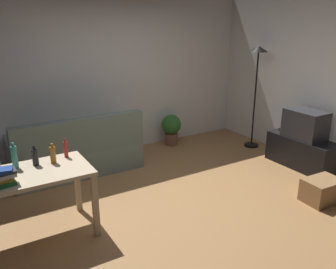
{
  "coord_description": "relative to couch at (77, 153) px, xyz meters",
  "views": [
    {
      "loc": [
        -2.23,
        -3.34,
        2.24
      ],
      "look_at": [
        0.1,
        0.5,
        0.75
      ],
      "focal_mm": 37.24,
      "sensor_mm": 36.0,
      "label": 1
    }
  ],
  "objects": [
    {
      "name": "ground_plane",
      "position": [
        0.86,
        -1.59,
        -0.32
      ],
      "size": [
        5.2,
        4.4,
        0.02
      ],
      "primitive_type": "cube",
      "color": "#9E7042"
    },
    {
      "name": "wall_rear",
      "position": [
        0.86,
        0.61,
        1.04
      ],
      "size": [
        5.2,
        0.1,
        2.7
      ],
      "primitive_type": "cube",
      "color": "silver",
      "rests_on": "ground_plane"
    },
    {
      "name": "wall_right",
      "position": [
        3.46,
        -1.59,
        1.04
      ],
      "size": [
        0.1,
        4.4,
        2.7
      ],
      "primitive_type": "cube",
      "color": "silver",
      "rests_on": "ground_plane"
    },
    {
      "name": "couch",
      "position": [
        0.0,
        0.0,
        0.0
      ],
      "size": [
        1.89,
        0.84,
        0.92
      ],
      "rotation": [
        0.0,
        0.0,
        3.14
      ],
      "color": "slate",
      "rests_on": "ground_plane"
    },
    {
      "name": "tv_stand",
      "position": [
        3.11,
        -1.63,
        -0.07
      ],
      "size": [
        0.44,
        1.1,
        0.48
      ],
      "rotation": [
        0.0,
        0.0,
        1.57
      ],
      "color": "black",
      "rests_on": "ground_plane"
    },
    {
      "name": "tv",
      "position": [
        3.11,
        -1.63,
        0.39
      ],
      "size": [
        0.41,
        0.6,
        0.44
      ],
      "rotation": [
        0.0,
        0.0,
        1.57
      ],
      "color": "#2D2D33",
      "rests_on": "tv_stand"
    },
    {
      "name": "torchiere_lamp",
      "position": [
        3.11,
        -0.53,
        1.11
      ],
      "size": [
        0.32,
        0.32,
        1.81
      ],
      "color": "black",
      "rests_on": "ground_plane"
    },
    {
      "name": "desk",
      "position": [
        -0.9,
        -1.43,
        0.34
      ],
      "size": [
        1.2,
        0.7,
        0.76
      ],
      "rotation": [
        0.0,
        0.0,
        0.0
      ],
      "color": "#C6B28E",
      "rests_on": "ground_plane"
    },
    {
      "name": "potted_plant",
      "position": [
        1.88,
        0.31,
        0.02
      ],
      "size": [
        0.36,
        0.36,
        0.57
      ],
      "color": "brown",
      "rests_on": "ground_plane"
    },
    {
      "name": "storage_box",
      "position": [
        2.41,
        -2.52,
        -0.16
      ],
      "size": [
        0.5,
        0.37,
        0.3
      ],
      "primitive_type": "cube",
      "rotation": [
        0.0,
        0.0,
        -0.06
      ],
      "color": "olive",
      "rests_on": "ground_plane"
    },
    {
      "name": "bottle_tall",
      "position": [
        -1.0,
        -1.24,
        0.58
      ],
      "size": [
        0.06,
        0.06,
        0.28
      ],
      "color": "teal",
      "rests_on": "desk"
    },
    {
      "name": "bottle_dark",
      "position": [
        -0.8,
        -1.27,
        0.55
      ],
      "size": [
        0.06,
        0.06,
        0.22
      ],
      "color": "black",
      "rests_on": "desk"
    },
    {
      "name": "bottle_amber",
      "position": [
        -0.63,
        -1.31,
        0.55
      ],
      "size": [
        0.06,
        0.06,
        0.22
      ],
      "color": "#9E6019",
      "rests_on": "desk"
    },
    {
      "name": "bottle_red",
      "position": [
        -0.46,
        -1.21,
        0.55
      ],
      "size": [
        0.05,
        0.05,
        0.22
      ],
      "color": "#AD2323",
      "rests_on": "desk"
    },
    {
      "name": "book_stack",
      "position": [
        -1.15,
        -1.6,
        0.54
      ],
      "size": [
        0.24,
        0.2,
        0.17
      ],
      "color": "#236B33",
      "rests_on": "desk"
    }
  ]
}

